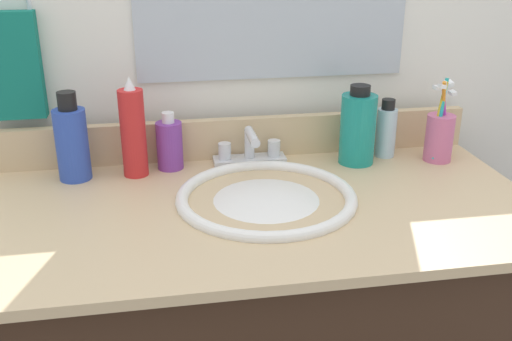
% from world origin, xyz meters
% --- Properties ---
extents(countertop, '(1.09, 0.55, 0.02)m').
position_xyz_m(countertop, '(0.00, 0.00, 0.84)').
color(countertop, '#D1B284').
rests_on(countertop, vanity_cabinet).
extents(backsplash, '(1.09, 0.02, 0.09)m').
position_xyz_m(backsplash, '(0.00, 0.26, 0.89)').
color(backsplash, '#D1B284').
rests_on(backsplash, countertop).
extents(back_wall, '(2.19, 0.04, 1.30)m').
position_xyz_m(back_wall, '(0.00, 0.32, 0.65)').
color(back_wall, white).
rests_on(back_wall, ground_plane).
extents(towel_ring, '(0.10, 0.01, 0.10)m').
position_xyz_m(towel_ring, '(-0.45, 0.30, 1.19)').
color(towel_ring, silver).
extents(hand_towel, '(0.11, 0.04, 0.22)m').
position_xyz_m(hand_towel, '(-0.45, 0.28, 1.07)').
color(hand_towel, '#147260').
extents(sink_basin, '(0.35, 0.35, 0.11)m').
position_xyz_m(sink_basin, '(0.03, 0.02, 0.82)').
color(sink_basin, white).
rests_on(sink_basin, countertop).
extents(faucet, '(0.16, 0.10, 0.08)m').
position_xyz_m(faucet, '(0.03, 0.21, 0.88)').
color(faucet, silver).
rests_on(faucet, countertop).
extents(bottle_mouthwash_teal, '(0.08, 0.08, 0.17)m').
position_xyz_m(bottle_mouthwash_teal, '(0.27, 0.18, 0.93)').
color(bottle_mouthwash_teal, teal).
rests_on(bottle_mouthwash_teal, countertop).
extents(bottle_shampoo_blue, '(0.07, 0.07, 0.18)m').
position_xyz_m(bottle_shampoo_blue, '(-0.34, 0.19, 0.93)').
color(bottle_shampoo_blue, '#2D4CB2').
rests_on(bottle_shampoo_blue, countertop).
extents(bottle_spray_red, '(0.05, 0.05, 0.21)m').
position_xyz_m(bottle_spray_red, '(-0.21, 0.19, 0.94)').
color(bottle_spray_red, red).
rests_on(bottle_spray_red, countertop).
extents(bottle_cream_purple, '(0.06, 0.06, 0.12)m').
position_xyz_m(bottle_cream_purple, '(-0.14, 0.22, 0.90)').
color(bottle_cream_purple, '#7A3899').
rests_on(bottle_cream_purple, countertop).
extents(bottle_gel_clear, '(0.04, 0.04, 0.13)m').
position_xyz_m(bottle_gel_clear, '(0.34, 0.21, 0.91)').
color(bottle_gel_clear, silver).
rests_on(bottle_gel_clear, countertop).
extents(cup_pink, '(0.06, 0.07, 0.19)m').
position_xyz_m(cup_pink, '(0.45, 0.16, 0.91)').
color(cup_pink, '#D16693').
rests_on(cup_pink, countertop).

